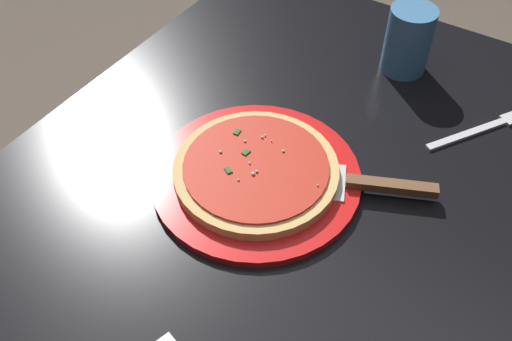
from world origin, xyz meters
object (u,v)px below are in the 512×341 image
Objects in this scene: serving_plate at (256,177)px; pizza_server at (363,184)px; pizza at (256,170)px; cup_tall_drink at (408,40)px; fork at (482,129)px.

pizza_server is (0.06, -0.14, 0.01)m from serving_plate.
serving_plate is at bearing 113.93° from pizza_server.
pizza reaches higher than serving_plate.
cup_tall_drink reaches higher than pizza_server.
fork is at bearing -41.03° from pizza.
fork is (0.28, -0.25, -0.00)m from serving_plate.
cup_tall_drink reaches higher than serving_plate.
cup_tall_drink is (0.37, -0.08, 0.05)m from serving_plate.
fork is at bearing -25.62° from pizza_server.
cup_tall_drink is (0.30, 0.07, 0.04)m from pizza_server.
pizza is 1.45× the size of fork.
serving_plate is 0.38m from cup_tall_drink.
pizza_server is at bearing -66.08° from pizza.
cup_tall_drink is at bearing 12.10° from pizza_server.
pizza_server is 0.25m from fork.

